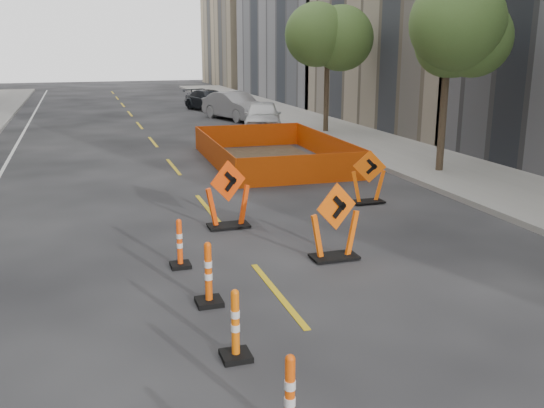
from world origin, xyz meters
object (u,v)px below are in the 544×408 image
object	(u,v)px
channelizer_3	(290,397)
channelizer_5	(208,273)
channelizer_6	(180,243)
parked_car_near	(263,116)
chevron_sign_left	(228,194)
chevron_sign_right	(368,177)
parked_car_far	(210,100)
channelizer_4	(235,324)
chevron_sign_center	(335,221)
parked_car_mid	(235,106)

from	to	relation	value
channelizer_3	channelizer_5	size ratio (longest dim) A/B	0.94
channelizer_6	parked_car_near	distance (m)	19.28
chevron_sign_left	chevron_sign_right	distance (m)	4.36
channelizer_6	parked_car_near	xyz separation A→B (m)	(7.12, 17.92, 0.27)
chevron_sign_left	channelizer_3	bearing A→B (deg)	-120.34
chevron_sign_left	parked_car_far	bearing A→B (deg)	57.47
chevron_sign_left	parked_car_near	bearing A→B (deg)	48.91
channelizer_4	channelizer_6	xyz separation A→B (m)	(-0.15, 3.84, -0.03)
channelizer_6	chevron_sign_left	world-z (taller)	chevron_sign_left
channelizer_3	channelizer_5	world-z (taller)	channelizer_5
channelizer_3	chevron_sign_center	bearing A→B (deg)	61.87
channelizer_5	chevron_sign_right	world-z (taller)	chevron_sign_right
chevron_sign_right	parked_car_far	size ratio (longest dim) A/B	0.32
parked_car_far	channelizer_4	bearing A→B (deg)	-119.93
chevron_sign_right	parked_car_far	xyz separation A→B (m)	(0.92, 25.11, -0.08)
channelizer_5	parked_car_mid	world-z (taller)	parked_car_mid
channelizer_6	channelizer_4	bearing A→B (deg)	-87.78
channelizer_4	chevron_sign_right	distance (m)	9.15
channelizer_5	chevron_sign_center	xyz separation A→B (m)	(2.92, 1.43, 0.25)
chevron_sign_right	parked_car_far	distance (m)	25.13
parked_car_mid	parked_car_far	distance (m)	5.33
parked_car_near	channelizer_5	bearing A→B (deg)	-92.34
channelizer_4	parked_car_far	distance (m)	32.99
chevron_sign_center	parked_car_mid	bearing A→B (deg)	66.01
channelizer_3	chevron_sign_center	size ratio (longest dim) A/B	0.65
chevron_sign_center	parked_car_mid	distance (m)	23.99
parked_car_far	channelizer_5	bearing A→B (deg)	-120.59
chevron_sign_right	parked_car_mid	distance (m)	19.84
channelizer_5	chevron_sign_left	bearing A→B (deg)	72.08
chevron_sign_left	parked_car_mid	size ratio (longest dim) A/B	0.34
channelizer_3	parked_car_far	world-z (taller)	parked_car_far
channelizer_5	channelizer_3	bearing A→B (deg)	-88.46
channelizer_3	parked_car_far	xyz separation A→B (m)	(6.41, 34.25, 0.15)
channelizer_5	channelizer_4	bearing A→B (deg)	-90.71
parked_car_mid	chevron_sign_left	bearing A→B (deg)	-123.66
channelizer_3	channelizer_4	size ratio (longest dim) A/B	1.00
chevron_sign_left	chevron_sign_center	size ratio (longest dim) A/B	1.02
channelizer_3	chevron_sign_left	size ratio (longest dim) A/B	0.63
channelizer_3	chevron_sign_center	world-z (taller)	chevron_sign_center
chevron_sign_right	parked_car_near	bearing A→B (deg)	108.60
parked_car_near	parked_car_mid	size ratio (longest dim) A/B	0.94
channelizer_3	channelizer_6	world-z (taller)	channelizer_3
channelizer_4	chevron_sign_center	xyz separation A→B (m)	(2.94, 3.35, 0.28)
chevron_sign_center	parked_car_far	size ratio (longest dim) A/B	0.35
chevron_sign_center	parked_car_near	distance (m)	18.85
channelizer_3	chevron_sign_right	size ratio (longest dim) A/B	0.70
channelizer_3	channelizer_4	world-z (taller)	same
parked_car_mid	channelizer_6	bearing A→B (deg)	-125.80
channelizer_3	parked_car_mid	xyz separation A→B (m)	(6.74, 28.94, 0.27)
channelizer_4	chevron_sign_center	bearing A→B (deg)	48.68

